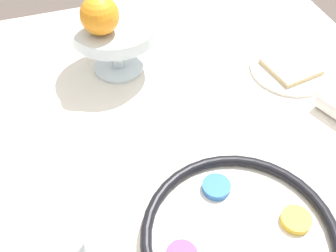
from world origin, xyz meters
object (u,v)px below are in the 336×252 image
at_px(seder_plate, 241,238).
at_px(orange_fruit, 100,15).
at_px(fruit_stand, 115,32).
at_px(bread_plate, 290,69).

height_order(seder_plate, orange_fruit, orange_fruit).
xyz_separation_m(seder_plate, orange_fruit, (0.48, 0.12, 0.16)).
bearing_deg(orange_fruit, fruit_stand, -46.87).
xyz_separation_m(seder_plate, bread_plate, (0.37, -0.31, -0.01)).
distance_m(seder_plate, fruit_stand, 0.53).
height_order(seder_plate, bread_plate, seder_plate).
height_order(fruit_stand, bread_plate, fruit_stand).
relative_size(seder_plate, fruit_stand, 1.65).
distance_m(fruit_stand, bread_plate, 0.43).
relative_size(orange_fruit, bread_plate, 0.43).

